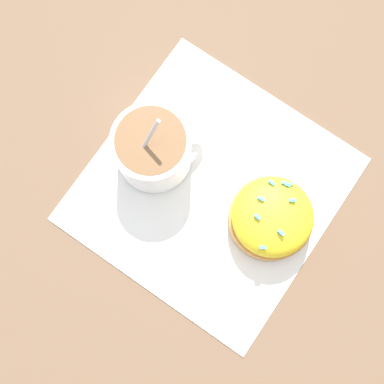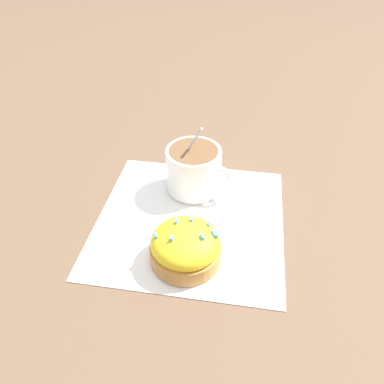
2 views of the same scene
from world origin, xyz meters
name	(u,v)px [view 2 (image 2 of 2)]	position (x,y,z in m)	size (l,w,h in m)	color
ground_plane	(190,220)	(0.00, 0.00, 0.00)	(3.00, 3.00, 0.00)	brown
paper_napkin	(190,220)	(0.00, 0.00, 0.00)	(0.28, 0.28, 0.00)	white
coffee_cup	(193,168)	(-0.07, 0.00, 0.04)	(0.08, 0.11, 0.11)	white
frosted_pastry	(186,246)	(0.07, 0.00, 0.03)	(0.09, 0.09, 0.05)	#C18442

